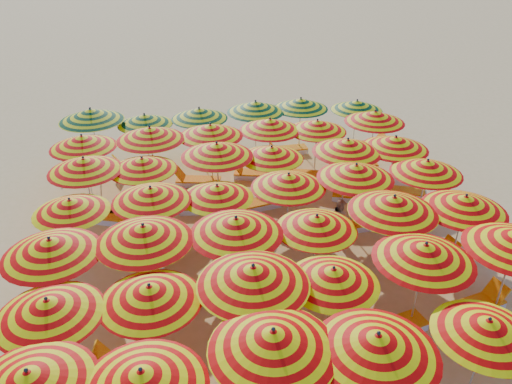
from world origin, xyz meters
TOP-DOWN VIEW (x-y plane):
  - ground at (0.00, 0.00)m, footprint 120.00×120.00m
  - umbrella_0 at (-5.25, -6.32)m, footprint 2.40×2.40m
  - umbrella_1 at (-3.35, -6.65)m, footprint 2.77×2.77m
  - umbrella_2 at (-0.96, -6.31)m, footprint 2.92×2.92m
  - umbrella_3 at (0.93, -6.69)m, footprint 2.76×2.76m
  - umbrella_4 at (3.37, -6.49)m, footprint 2.73×2.73m
  - umbrella_6 at (-5.27, -4.41)m, footprint 2.58×2.58m
  - umbrella_7 at (-3.21, -4.33)m, footprint 2.32×2.32m
  - umbrella_8 at (-0.99, -4.44)m, footprint 3.23×3.23m
  - umbrella_9 at (0.87, -4.37)m, footprint 2.60×2.60m
  - umbrella_10 at (3.14, -4.23)m, footprint 3.13×3.13m
  - umbrella_12 at (-5.53, -2.36)m, footprint 2.81×2.81m
  - umbrella_13 at (-3.34, -2.26)m, footprint 3.06×3.06m
  - umbrella_14 at (-1.04, -2.31)m, footprint 3.09×3.09m
  - umbrella_15 at (1.12, -2.24)m, footprint 2.77×2.77m
  - umbrella_16 at (3.32, -2.09)m, footprint 2.97×2.97m
  - umbrella_17 at (5.36, -2.25)m, footprint 3.00×3.00m
  - umbrella_18 at (-5.41, -0.05)m, footprint 2.37×2.37m
  - umbrella_19 at (-3.17, -0.04)m, footprint 2.87×2.87m
  - umbrella_20 at (-1.26, 0.01)m, footprint 2.37×2.37m
  - umbrella_21 at (0.91, 0.04)m, footprint 2.85×2.85m
  - umbrella_22 at (3.06, 0.08)m, footprint 3.18×3.18m
  - umbrella_23 at (5.47, 0.13)m, footprint 2.63×2.63m
  - umbrella_24 at (-5.25, 2.18)m, footprint 3.13×3.13m
  - umbrella_25 at (-3.44, 2.18)m, footprint 2.75×2.75m
  - umbrella_26 at (-0.99, 2.35)m, footprint 3.17×3.17m
  - umbrella_27 at (0.88, 2.30)m, footprint 2.42×2.42m
  - umbrella_28 at (3.46, 1.96)m, footprint 2.83×2.83m
  - umbrella_29 at (5.23, 2.00)m, footprint 2.62×2.62m
  - umbrella_30 at (-5.52, 4.16)m, footprint 2.60×2.60m
  - umbrella_31 at (-3.17, 4.16)m, footprint 2.75×2.75m
  - umbrella_32 at (-1.00, 4.23)m, footprint 3.06×3.06m
  - umbrella_33 at (1.28, 4.48)m, footprint 2.98×2.98m
  - umbrella_34 at (3.08, 4.25)m, footprint 2.65×2.65m
  - umbrella_35 at (5.50, 4.50)m, footprint 2.52×2.52m
  - umbrella_36 at (-5.43, 6.41)m, footprint 3.31×3.31m
  - umbrella_37 at (-3.40, 6.32)m, footprint 2.36×2.36m
  - umbrella_38 at (-1.23, 6.35)m, footprint 2.77×2.77m
  - umbrella_39 at (1.10, 6.47)m, footprint 2.62×2.62m
  - umbrella_40 at (3.08, 6.66)m, footprint 2.71×2.71m
  - umbrella_41 at (5.45, 6.31)m, footprint 2.75×2.75m
  - lounger_1 at (-3.81, -4.40)m, footprint 1.80×0.83m
  - lounger_2 at (-0.48, -4.59)m, footprint 1.82×1.25m
  - lounger_3 at (1.37, -4.52)m, footprint 1.83×1.08m
  - lounger_4 at (2.54, -4.44)m, footprint 1.82×0.95m
  - lounger_5 at (5.02, -4.08)m, footprint 1.82×0.95m
  - lounger_6 at (-1.64, -2.17)m, footprint 1.80×0.84m
  - lounger_7 at (4.85, -1.99)m, footprint 1.82×0.94m
  - lounger_8 at (-3.68, -0.27)m, footprint 1.83×1.10m
  - lounger_9 at (3.65, 0.27)m, footprint 1.76×0.67m
  - lounger_10 at (-4.74, 2.20)m, footprint 1.83×1.16m
  - lounger_11 at (-3.95, 2.38)m, footprint 1.83×1.05m
  - lounger_12 at (-1.49, 2.30)m, footprint 1.79×0.78m
  - lounger_13 at (0.38, 2.16)m, footprint 1.81×0.91m
  - lounger_14 at (3.96, 2.05)m, footprint 1.82×1.18m
  - lounger_15 at (5.73, 2.07)m, footprint 1.82×1.20m
  - lounger_16 at (-1.60, 4.29)m, footprint 1.82×0.97m
  - lounger_17 at (0.68, 4.46)m, footprint 1.82×1.02m
  - lounger_18 at (2.48, 4.09)m, footprint 1.83×1.15m
  - lounger_19 at (4.91, 4.53)m, footprint 1.79×0.79m
  - lounger_20 at (-6.03, 6.42)m, footprint 1.81×0.87m
  - lounger_21 at (-4.00, 6.25)m, footprint 1.83×1.14m
  - lounger_22 at (2.48, 6.47)m, footprint 1.76×0.65m
  - lounger_23 at (6.05, 6.34)m, footprint 1.75×0.63m
  - beachgoer_b at (2.64, -0.07)m, footprint 0.83×0.83m
  - beachgoer_a at (1.45, 2.20)m, footprint 0.55×0.52m

SIDE VIEW (x-z plane):
  - ground at x=0.00m, z-range 0.00..0.00m
  - lounger_1 at x=-3.81m, z-range -0.19..0.50m
  - lounger_2 at x=-0.48m, z-range -0.19..0.50m
  - lounger_3 at x=1.37m, z-range -0.19..0.50m
  - lounger_4 at x=2.54m, z-range -0.19..0.50m
  - lounger_5 at x=5.02m, z-range -0.19..0.50m
  - lounger_6 at x=-1.64m, z-range -0.19..0.50m
  - lounger_7 at x=4.85m, z-range -0.19..0.50m
  - lounger_8 at x=-3.68m, z-range -0.19..0.50m
  - lounger_9 at x=3.65m, z-range -0.19..0.50m
  - lounger_10 at x=-4.74m, z-range -0.19..0.50m
  - lounger_11 at x=-3.95m, z-range -0.19..0.50m
  - lounger_12 at x=-1.49m, z-range -0.19..0.50m
  - lounger_13 at x=0.38m, z-range -0.19..0.50m
  - lounger_14 at x=3.96m, z-range -0.19..0.50m
  - lounger_15 at x=5.73m, z-range -0.19..0.50m
  - lounger_16 at x=-1.60m, z-range -0.19..0.50m
  - lounger_17 at x=0.68m, z-range -0.19..0.50m
  - lounger_18 at x=2.48m, z-range -0.19..0.50m
  - lounger_19 at x=4.91m, z-range -0.19..0.50m
  - lounger_20 at x=-6.03m, z-range -0.19..0.50m
  - lounger_21 at x=-4.00m, z-range -0.19..0.50m
  - lounger_22 at x=2.48m, z-range -0.19..0.50m
  - lounger_23 at x=6.05m, z-range -0.19..0.50m
  - beachgoer_a at x=1.45m, z-range 0.00..1.26m
  - beachgoer_b at x=2.64m, z-range 0.00..1.36m
  - umbrella_20 at x=-1.26m, z-range 0.87..3.15m
  - umbrella_9 at x=0.87m, z-range 0.87..3.16m
  - umbrella_18 at x=-5.41m, z-range 0.87..3.16m
  - umbrella_4 at x=3.37m, z-range 0.87..3.16m
  - umbrella_37 at x=-3.40m, z-range 0.88..3.20m
  - umbrella_27 at x=0.88m, z-range 0.89..3.22m
  - umbrella_41 at x=5.45m, z-range 0.89..3.23m
  - umbrella_15 at x=1.12m, z-range 0.89..3.23m
  - umbrella_25 at x=-3.44m, z-range 0.90..3.25m
  - umbrella_7 at x=-3.21m, z-range 0.91..3.30m
  - umbrella_34 at x=3.08m, z-range 0.91..3.31m
  - umbrella_6 at x=-5.27m, z-range 0.92..3.33m
  - umbrella_38 at x=-1.23m, z-range 0.92..3.35m
  - umbrella_21 at x=0.91m, z-range 0.93..3.36m
  - umbrella_23 at x=5.47m, z-range 0.93..3.37m
  - umbrella_19 at x=-3.17m, z-range 0.93..3.37m
  - umbrella_40 at x=3.08m, z-range 0.94..3.40m
  - umbrella_1 at x=-3.35m, z-range 0.94..3.41m
  - umbrella_0 at x=-5.25m, z-range 0.94..3.42m
  - umbrella_30 at x=-5.52m, z-range 0.94..3.42m
  - umbrella_33 at x=1.28m, z-range 0.95..3.45m
  - umbrella_29 at x=5.23m, z-range 0.95..3.45m
  - umbrella_24 at x=-5.25m, z-range 0.95..3.46m
  - umbrella_17 at x=5.36m, z-range 0.95..3.46m
  - umbrella_35 at x=5.50m, z-range 0.96..3.47m
  - umbrella_39 at x=1.10m, z-range 0.96..3.49m
  - umbrella_32 at x=-1.00m, z-range 0.96..3.50m
  - umbrella_22 at x=3.06m, z-range 0.97..3.51m
  - umbrella_12 at x=-5.53m, z-range 0.97..3.51m
  - umbrella_28 at x=3.46m, z-range 0.97..3.52m
  - umbrella_3 at x=0.93m, z-range 0.97..3.54m
  - umbrella_10 at x=3.14m, z-range 0.97..3.54m
  - umbrella_14 at x=-1.04m, z-range 0.98..3.56m
  - umbrella_13 at x=-3.34m, z-range 0.99..3.59m
  - umbrella_26 at x=-0.99m, z-range 0.99..3.60m
  - umbrella_16 at x=3.32m, z-range 0.99..3.61m
  - umbrella_31 at x=-3.17m, z-range 0.99..3.61m
  - umbrella_2 at x=-0.96m, z-range 1.00..3.64m
  - umbrella_36 at x=-5.43m, z-range 1.01..3.68m
  - umbrella_8 at x=-0.99m, z-range 1.01..3.69m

